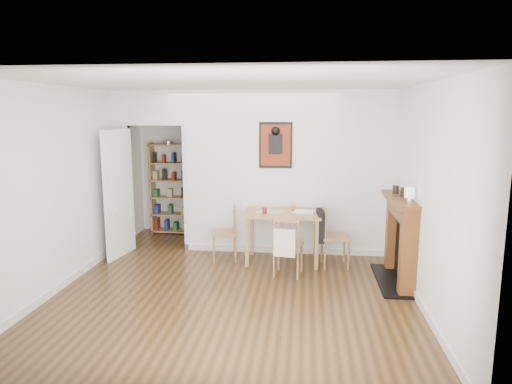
# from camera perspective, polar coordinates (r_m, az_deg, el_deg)

# --- Properties ---
(ground) EXTENTS (5.20, 5.20, 0.00)m
(ground) POSITION_cam_1_polar(r_m,az_deg,el_deg) (6.29, -2.20, -11.15)
(ground) COLOR #54361B
(ground) RESTS_ON ground
(room_shell) EXTENTS (5.20, 5.20, 5.20)m
(room_shell) POSITION_cam_1_polar(r_m,az_deg,el_deg) (7.25, 0.07, 2.32)
(room_shell) COLOR white
(room_shell) RESTS_ON ground
(dining_table) EXTENTS (1.14, 0.73, 0.78)m
(dining_table) POSITION_cam_1_polar(r_m,az_deg,el_deg) (6.91, 3.38, -3.26)
(dining_table) COLOR #A87E4E
(dining_table) RESTS_ON ground
(chair_left) EXTENTS (0.50, 0.50, 0.85)m
(chair_left) POSITION_cam_1_polar(r_m,az_deg,el_deg) (7.04, -4.00, -5.19)
(chair_left) COLOR #976D46
(chair_left) RESTS_ON ground
(chair_right) EXTENTS (0.54, 0.48, 0.88)m
(chair_right) POSITION_cam_1_polar(r_m,az_deg,el_deg) (6.84, 9.73, -5.48)
(chair_right) COLOR #976D46
(chair_right) RESTS_ON ground
(chair_front) EXTENTS (0.48, 0.53, 0.86)m
(chair_front) POSITION_cam_1_polar(r_m,az_deg,el_deg) (6.40, 4.01, -6.66)
(chair_front) COLOR #976D46
(chair_front) RESTS_ON ground
(bookshelf) EXTENTS (0.72, 0.29, 1.70)m
(bookshelf) POSITION_cam_1_polar(r_m,az_deg,el_deg) (8.69, -10.67, 0.39)
(bookshelf) COLOR #A87E4E
(bookshelf) RESTS_ON ground
(fireplace) EXTENTS (0.45, 1.25, 1.16)m
(fireplace) POSITION_cam_1_polar(r_m,az_deg,el_deg) (6.40, 17.70, -5.44)
(fireplace) COLOR brown
(fireplace) RESTS_ON ground
(red_glass) EXTENTS (0.07, 0.07, 0.09)m
(red_glass) POSITION_cam_1_polar(r_m,az_deg,el_deg) (6.76, 1.08, -2.32)
(red_glass) COLOR maroon
(red_glass) RESTS_ON dining_table
(orange_fruit) EXTENTS (0.08, 0.08, 0.08)m
(orange_fruit) POSITION_cam_1_polar(r_m,az_deg,el_deg) (7.00, 4.70, -1.99)
(orange_fruit) COLOR #DB5F0B
(orange_fruit) RESTS_ON dining_table
(placemat) EXTENTS (0.44, 0.36, 0.00)m
(placemat) POSITION_cam_1_polar(r_m,az_deg,el_deg) (6.91, 1.81, -2.44)
(placemat) COLOR beige
(placemat) RESTS_ON dining_table
(notebook) EXTENTS (0.35, 0.29, 0.02)m
(notebook) POSITION_cam_1_polar(r_m,az_deg,el_deg) (6.90, 6.01, -2.45)
(notebook) COLOR white
(notebook) RESTS_ON dining_table
(mantel_lamp) EXTENTS (0.13, 0.13, 0.20)m
(mantel_lamp) POSITION_cam_1_polar(r_m,az_deg,el_deg) (5.88, 18.65, -0.18)
(mantel_lamp) COLOR silver
(mantel_lamp) RESTS_ON fireplace
(ceramic_jar_a) EXTENTS (0.10, 0.10, 0.12)m
(ceramic_jar_a) POSITION_cam_1_polar(r_m,az_deg,el_deg) (6.35, 18.02, 0.01)
(ceramic_jar_a) COLOR black
(ceramic_jar_a) RESTS_ON fireplace
(ceramic_jar_b) EXTENTS (0.09, 0.09, 0.11)m
(ceramic_jar_b) POSITION_cam_1_polar(r_m,az_deg,el_deg) (6.55, 17.07, 0.31)
(ceramic_jar_b) COLOR black
(ceramic_jar_b) RESTS_ON fireplace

